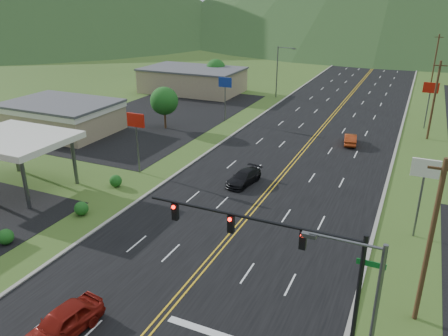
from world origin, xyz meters
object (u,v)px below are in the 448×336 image
at_px(traffic_signal, 283,247).
at_px(streetlight_west, 279,69).
at_px(car_red_near, 62,324).
at_px(car_dark_mid, 244,178).
at_px(gas_canopy, 15,140).
at_px(car_red_far, 350,139).
at_px(streetlight_east, 365,324).

xyz_separation_m(traffic_signal, streetlight_west, (-18.16, 56.00, -0.15)).
relative_size(streetlight_west, car_red_near, 1.84).
distance_m(traffic_signal, car_red_near, 12.81).
bearing_deg(car_dark_mid, car_red_near, -83.31).
distance_m(gas_canopy, car_dark_mid, 21.91).
bearing_deg(car_red_far, gas_canopy, 35.65).
distance_m(streetlight_west, car_red_near, 62.16).
relative_size(streetlight_east, streetlight_west, 1.00).
xyz_separation_m(traffic_signal, car_dark_mid, (-9.29, 17.70, -4.66)).
xyz_separation_m(gas_canopy, car_red_near, (17.85, -13.55, -4.04)).
height_order(traffic_signal, streetlight_west, streetlight_west).
xyz_separation_m(car_red_near, car_red_far, (8.89, 40.02, -0.16)).
bearing_deg(streetlight_east, car_red_near, -174.24).
bearing_deg(streetlight_west, traffic_signal, -72.03).
bearing_deg(streetlight_east, gas_canopy, 160.12).
xyz_separation_m(car_red_near, car_dark_mid, (1.34, 23.24, -0.16)).
bearing_deg(car_red_near, car_red_far, 85.91).
xyz_separation_m(streetlight_west, gas_canopy, (-10.32, -48.00, -0.31)).
bearing_deg(car_red_far, streetlight_east, 90.44).
height_order(traffic_signal, gas_canopy, traffic_signal).
relative_size(gas_canopy, car_red_far, 2.45).
relative_size(traffic_signal, streetlight_east, 1.46).
bearing_deg(gas_canopy, traffic_signal, -15.70).
xyz_separation_m(streetlight_west, car_red_near, (7.53, -61.55, -4.35)).
xyz_separation_m(car_dark_mid, car_red_far, (7.55, 16.77, 0.00)).
relative_size(streetlight_east, gas_canopy, 0.90).
bearing_deg(car_dark_mid, streetlight_west, 113.03).
bearing_deg(car_red_far, traffic_signal, 83.83).
xyz_separation_m(streetlight_east, car_red_near, (-15.33, -1.55, -4.35)).
xyz_separation_m(streetlight_east, gas_canopy, (-33.18, 12.00, -0.31)).
xyz_separation_m(traffic_signal, car_red_near, (-10.64, -5.54, -4.50)).
bearing_deg(car_red_near, traffic_signal, 35.95).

